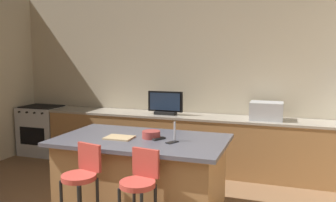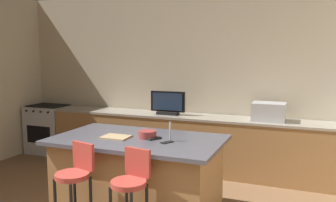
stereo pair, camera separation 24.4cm
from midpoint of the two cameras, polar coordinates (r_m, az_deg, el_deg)
name	(u,v)px [view 1 (the left image)]	position (r m, az deg, el deg)	size (l,w,h in m)	color
wall_back	(194,79)	(5.95, 3.10, 3.65)	(7.12, 0.12, 2.95)	beige
counter_back	(184,142)	(5.76, 1.36, -6.77)	(4.82, 0.62, 0.91)	#9E7042
kitchen_island	(142,175)	(4.21, -6.05, -12.02)	(1.98, 1.16, 0.91)	black
range_oven	(43,130)	(7.10, -20.80, -4.49)	(0.77, 0.63, 0.93)	#B7BABF
microwave	(266,111)	(5.41, 14.63, -1.59)	(0.48, 0.36, 0.27)	#B7BABF
tv_monitor	(165,104)	(5.69, -1.67, -0.48)	(0.59, 0.16, 0.38)	black
sink_faucet_back	(177,106)	(5.79, 0.25, -0.91)	(0.02, 0.02, 0.24)	#B2B2B7
sink_faucet_island	(175,131)	(3.91, -0.68, -5.02)	(0.02, 0.02, 0.22)	#B2B2B7
bar_stool_left	(82,185)	(3.67, -15.90, -13.11)	(0.35, 0.37, 0.99)	#B23D33
bar_stool_right	(139,191)	(3.43, -6.81, -14.56)	(0.34, 0.36, 0.98)	#B23D33
fruit_bowl	(151,135)	(4.07, -4.51, -5.52)	(0.21, 0.21, 0.09)	#993833
cell_phone	(172,142)	(3.86, -1.15, -6.81)	(0.07, 0.15, 0.01)	black
tv_remote	(159,139)	(4.00, -3.27, -6.23)	(0.04, 0.17, 0.02)	black
cutting_board	(119,138)	(4.11, -9.70, -5.95)	(0.32, 0.25, 0.02)	tan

